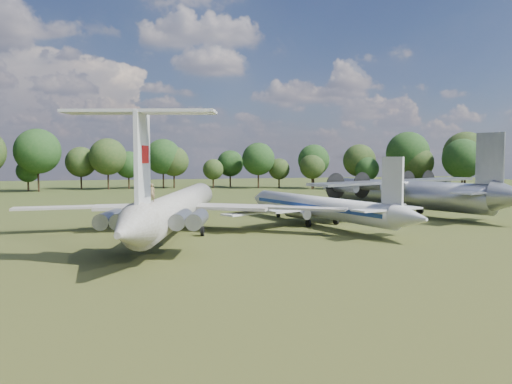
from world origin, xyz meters
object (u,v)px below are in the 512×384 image
object	(u,v)px
tu104_jet	(318,211)
an12_transport	(405,198)
il62_airliner	(180,212)
person_on_il62	(152,193)

from	to	relation	value
tu104_jet	an12_transport	bearing A→B (deg)	9.14
il62_airliner	tu104_jet	world-z (taller)	il62_airliner
il62_airliner	tu104_jet	xyz separation A→B (m)	(19.11, 2.66, -0.61)
an12_transport	tu104_jet	bearing A→B (deg)	-178.60
il62_airliner	tu104_jet	distance (m)	19.31
tu104_jet	an12_transport	xyz separation A→B (m)	(18.19, 8.20, 0.79)
an12_transport	il62_airliner	bearing A→B (deg)	173.38
person_on_il62	il62_airliner	bearing A→B (deg)	-112.56
il62_airliner	person_on_il62	size ratio (longest dim) A/B	30.96
tu104_jet	person_on_il62	world-z (taller)	person_on_il62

